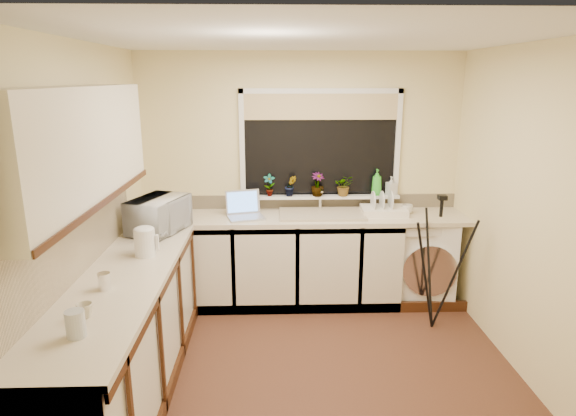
# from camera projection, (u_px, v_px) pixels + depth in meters

# --- Properties ---
(floor) EXTENTS (3.20, 3.20, 0.00)m
(floor) POSITION_uv_depth(u_px,v_px,m) (309.00, 367.00, 3.84)
(floor) COLOR #512E20
(floor) RESTS_ON ground
(ceiling) EXTENTS (3.20, 3.20, 0.00)m
(ceiling) POSITION_uv_depth(u_px,v_px,m) (313.00, 38.00, 3.21)
(ceiling) COLOR white
(ceiling) RESTS_ON ground
(wall_back) EXTENTS (3.20, 0.00, 3.20)m
(wall_back) POSITION_uv_depth(u_px,v_px,m) (300.00, 177.00, 4.98)
(wall_back) COLOR beige
(wall_back) RESTS_ON ground
(wall_front) EXTENTS (3.20, 0.00, 3.20)m
(wall_front) POSITION_uv_depth(u_px,v_px,m) (338.00, 314.00, 2.08)
(wall_front) COLOR beige
(wall_front) RESTS_ON ground
(wall_left) EXTENTS (0.00, 3.00, 3.00)m
(wall_left) POSITION_uv_depth(u_px,v_px,m) (86.00, 219.00, 3.48)
(wall_left) COLOR beige
(wall_left) RESTS_ON ground
(wall_right) EXTENTS (0.00, 3.00, 3.00)m
(wall_right) POSITION_uv_depth(u_px,v_px,m) (530.00, 215.00, 3.58)
(wall_right) COLOR beige
(wall_right) RESTS_ON ground
(base_cabinet_back) EXTENTS (2.55, 0.60, 0.86)m
(base_cabinet_back) POSITION_uv_depth(u_px,v_px,m) (268.00, 261.00, 4.88)
(base_cabinet_back) COLOR silver
(base_cabinet_back) RESTS_ON floor
(base_cabinet_left) EXTENTS (0.54, 2.40, 0.86)m
(base_cabinet_left) POSITION_uv_depth(u_px,v_px,m) (126.00, 341.00, 3.40)
(base_cabinet_left) COLOR silver
(base_cabinet_left) RESTS_ON floor
(worktop_back) EXTENTS (3.20, 0.60, 0.04)m
(worktop_back) POSITION_uv_depth(u_px,v_px,m) (301.00, 218.00, 4.78)
(worktop_back) COLOR beige
(worktop_back) RESTS_ON base_cabinet_back
(worktop_left) EXTENTS (0.60, 2.40, 0.04)m
(worktop_left) POSITION_uv_depth(u_px,v_px,m) (121.00, 281.00, 3.29)
(worktop_left) COLOR beige
(worktop_left) RESTS_ON base_cabinet_left
(upper_cabinet) EXTENTS (0.28, 1.90, 0.70)m
(upper_cabinet) POSITION_uv_depth(u_px,v_px,m) (76.00, 147.00, 2.90)
(upper_cabinet) COLOR silver
(upper_cabinet) RESTS_ON wall_left
(splashback_left) EXTENTS (0.02, 2.40, 0.45)m
(splashback_left) POSITION_uv_depth(u_px,v_px,m) (73.00, 247.00, 3.22)
(splashback_left) COLOR beige
(splashback_left) RESTS_ON wall_left
(splashback_back) EXTENTS (3.20, 0.02, 0.14)m
(splashback_back) POSITION_uv_depth(u_px,v_px,m) (300.00, 201.00, 5.03)
(splashback_back) COLOR beige
(splashback_back) RESTS_ON wall_back
(window_glass) EXTENTS (1.50, 0.02, 1.00)m
(window_glass) POSITION_uv_depth(u_px,v_px,m) (320.00, 145.00, 4.89)
(window_glass) COLOR black
(window_glass) RESTS_ON wall_back
(window_blind) EXTENTS (1.50, 0.02, 0.25)m
(window_blind) POSITION_uv_depth(u_px,v_px,m) (321.00, 107.00, 4.76)
(window_blind) COLOR tan
(window_blind) RESTS_ON wall_back
(windowsill) EXTENTS (1.60, 0.14, 0.03)m
(windowsill) POSITION_uv_depth(u_px,v_px,m) (320.00, 196.00, 4.96)
(windowsill) COLOR white
(windowsill) RESTS_ON wall_back
(sink) EXTENTS (0.82, 0.46, 0.03)m
(sink) POSITION_uv_depth(u_px,v_px,m) (322.00, 214.00, 4.77)
(sink) COLOR tan
(sink) RESTS_ON worktop_back
(faucet) EXTENTS (0.03, 0.03, 0.24)m
(faucet) POSITION_uv_depth(u_px,v_px,m) (320.00, 199.00, 4.92)
(faucet) COLOR silver
(faucet) RESTS_ON worktop_back
(washing_machine) EXTENTS (0.69, 0.67, 0.87)m
(washing_machine) POSITION_uv_depth(u_px,v_px,m) (420.00, 257.00, 4.97)
(washing_machine) COLOR white
(washing_machine) RESTS_ON floor
(laptop) EXTENTS (0.40, 0.37, 0.25)m
(laptop) POSITION_uv_depth(u_px,v_px,m) (245.00, 210.00, 4.71)
(laptop) COLOR #A6A6AE
(laptop) RESTS_ON worktop_back
(kettle) EXTENTS (0.16, 0.16, 0.20)m
(kettle) POSITION_uv_depth(u_px,v_px,m) (145.00, 243.00, 3.67)
(kettle) COLOR white
(kettle) RESTS_ON worktop_left
(dish_rack) EXTENTS (0.45, 0.35, 0.07)m
(dish_rack) POSITION_uv_depth(u_px,v_px,m) (384.00, 211.00, 4.82)
(dish_rack) COLOR white
(dish_rack) RESTS_ON worktop_back
(tripod) EXTENTS (0.81, 0.81, 1.23)m
(tripod) POSITION_uv_depth(u_px,v_px,m) (437.00, 263.00, 4.32)
(tripod) COLOR black
(tripod) RESTS_ON floor
(glass_jug) EXTENTS (0.10, 0.10, 0.14)m
(glass_jug) POSITION_uv_depth(u_px,v_px,m) (75.00, 324.00, 2.52)
(glass_jug) COLOR #B5BBC0
(glass_jug) RESTS_ON worktop_left
(steel_jar) EXTENTS (0.08, 0.08, 0.11)m
(steel_jar) POSITION_uv_depth(u_px,v_px,m) (104.00, 281.00, 3.09)
(steel_jar) COLOR silver
(steel_jar) RESTS_ON worktop_left
(microwave) EXTENTS (0.52, 0.63, 0.30)m
(microwave) POSITION_uv_depth(u_px,v_px,m) (159.00, 215.00, 4.25)
(microwave) COLOR silver
(microwave) RESTS_ON worktop_left
(plant_a) EXTENTS (0.12, 0.08, 0.22)m
(plant_a) POSITION_uv_depth(u_px,v_px,m) (269.00, 185.00, 4.89)
(plant_a) COLOR #999999
(plant_a) RESTS_ON windowsill
(plant_b) EXTENTS (0.13, 0.11, 0.21)m
(plant_b) POSITION_uv_depth(u_px,v_px,m) (291.00, 186.00, 4.89)
(plant_b) COLOR #999999
(plant_b) RESTS_ON windowsill
(plant_c) EXTENTS (0.16, 0.16, 0.24)m
(plant_c) POSITION_uv_depth(u_px,v_px,m) (318.00, 184.00, 4.89)
(plant_c) COLOR #999999
(plant_c) RESTS_ON windowsill
(plant_d) EXTENTS (0.20, 0.18, 0.21)m
(plant_d) POSITION_uv_depth(u_px,v_px,m) (344.00, 186.00, 4.90)
(plant_d) COLOR #999999
(plant_d) RESTS_ON windowsill
(soap_bottle_green) EXTENTS (0.11, 0.11, 0.26)m
(soap_bottle_green) POSITION_uv_depth(u_px,v_px,m) (377.00, 182.00, 4.93)
(soap_bottle_green) COLOR green
(soap_bottle_green) RESTS_ON windowsill
(soap_bottle_clear) EXTENTS (0.11, 0.11, 0.19)m
(soap_bottle_clear) POSITION_uv_depth(u_px,v_px,m) (391.00, 186.00, 4.95)
(soap_bottle_clear) COLOR #999999
(soap_bottle_clear) RESTS_ON windowsill
(cup_back) EXTENTS (0.15, 0.15, 0.09)m
(cup_back) POSITION_uv_depth(u_px,v_px,m) (407.00, 209.00, 4.83)
(cup_back) COLOR silver
(cup_back) RESTS_ON worktop_back
(cup_left) EXTENTS (0.11, 0.11, 0.08)m
(cup_left) POSITION_uv_depth(u_px,v_px,m) (85.00, 310.00, 2.73)
(cup_left) COLOR beige
(cup_left) RESTS_ON worktop_left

